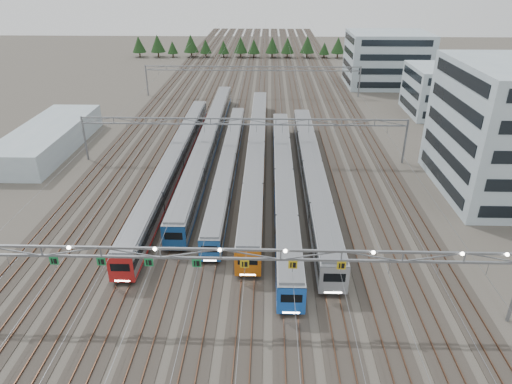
{
  "coord_description": "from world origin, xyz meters",
  "views": [
    {
      "loc": [
        4.31,
        -35.13,
        31.24
      ],
      "look_at": [
        2.73,
        20.61,
        3.5
      ],
      "focal_mm": 32.0,
      "sensor_mm": 36.0,
      "label": 1
    }
  ],
  "objects_px": {
    "depot_bldg_south": "(512,131)",
    "train_c": "(229,162)",
    "gantry_mid": "(243,127)",
    "west_shed": "(48,138)",
    "train_a": "(175,160)",
    "gantry_far": "(252,72)",
    "depot_bldg_mid": "(441,91)",
    "train_f": "(312,171)",
    "depot_bldg_north": "(387,59)",
    "train_d": "(256,150)",
    "train_b": "(209,140)",
    "train_e": "(284,179)",
    "gantry_near": "(220,257)"
  },
  "relations": [
    {
      "from": "gantry_far",
      "to": "train_a",
      "type": "bearing_deg",
      "value": -102.67
    },
    {
      "from": "train_a",
      "to": "train_d",
      "type": "xyz_separation_m",
      "value": [
        13.5,
        4.68,
        0.07
      ]
    },
    {
      "from": "train_a",
      "to": "train_c",
      "type": "relative_size",
      "value": 1.15
    },
    {
      "from": "train_d",
      "to": "west_shed",
      "type": "height_order",
      "value": "west_shed"
    },
    {
      "from": "train_a",
      "to": "depot_bldg_north",
      "type": "distance_m",
      "value": 80.98
    },
    {
      "from": "depot_bldg_south",
      "to": "gantry_near",
      "type": "bearing_deg",
      "value": -143.55
    },
    {
      "from": "gantry_far",
      "to": "depot_bldg_mid",
      "type": "height_order",
      "value": "depot_bldg_mid"
    },
    {
      "from": "train_d",
      "to": "train_e",
      "type": "bearing_deg",
      "value": -68.79
    },
    {
      "from": "gantry_far",
      "to": "depot_bldg_south",
      "type": "bearing_deg",
      "value": -54.33
    },
    {
      "from": "train_d",
      "to": "depot_bldg_mid",
      "type": "bearing_deg",
      "value": 36.49
    },
    {
      "from": "train_a",
      "to": "train_f",
      "type": "bearing_deg",
      "value": -10.81
    },
    {
      "from": "gantry_mid",
      "to": "depot_bldg_north",
      "type": "relative_size",
      "value": 2.56
    },
    {
      "from": "west_shed",
      "to": "depot_bldg_north",
      "type": "bearing_deg",
      "value": 36.04
    },
    {
      "from": "gantry_mid",
      "to": "depot_bldg_north",
      "type": "bearing_deg",
      "value": 57.37
    },
    {
      "from": "gantry_far",
      "to": "depot_bldg_mid",
      "type": "xyz_separation_m",
      "value": [
        43.96,
        -14.52,
        -0.98
      ]
    },
    {
      "from": "train_b",
      "to": "train_e",
      "type": "height_order",
      "value": "train_b"
    },
    {
      "from": "train_c",
      "to": "depot_bldg_north",
      "type": "xyz_separation_m",
      "value": [
        40.11,
        64.09,
        5.42
      ]
    },
    {
      "from": "gantry_near",
      "to": "west_shed",
      "type": "relative_size",
      "value": 1.88
    },
    {
      "from": "depot_bldg_north",
      "to": "west_shed",
      "type": "xyz_separation_m",
      "value": [
        -74.78,
        -54.41,
        -5.09
      ]
    },
    {
      "from": "train_c",
      "to": "train_e",
      "type": "xyz_separation_m",
      "value": [
        9.0,
        -6.99,
        0.2
      ]
    },
    {
      "from": "train_f",
      "to": "depot_bldg_north",
      "type": "bearing_deg",
      "value": 68.76
    },
    {
      "from": "train_a",
      "to": "west_shed",
      "type": "relative_size",
      "value": 2.06
    },
    {
      "from": "train_d",
      "to": "depot_bldg_north",
      "type": "bearing_deg",
      "value": 59.1
    },
    {
      "from": "train_b",
      "to": "train_f",
      "type": "height_order",
      "value": "train_f"
    },
    {
      "from": "west_shed",
      "to": "train_b",
      "type": "bearing_deg",
      "value": 0.01
    },
    {
      "from": "gantry_far",
      "to": "gantry_near",
      "type": "bearing_deg",
      "value": -90.03
    },
    {
      "from": "gantry_mid",
      "to": "train_e",
      "type": "bearing_deg",
      "value": -60.57
    },
    {
      "from": "train_b",
      "to": "train_c",
      "type": "xyz_separation_m",
      "value": [
        4.5,
        -9.68,
        -0.27
      ]
    },
    {
      "from": "depot_bldg_south",
      "to": "train_c",
      "type": "bearing_deg",
      "value": 172.39
    },
    {
      "from": "train_f",
      "to": "gantry_mid",
      "type": "xyz_separation_m",
      "value": [
        -11.25,
        9.35,
        4.13
      ]
    },
    {
      "from": "train_e",
      "to": "train_c",
      "type": "bearing_deg",
      "value": 142.15
    },
    {
      "from": "train_c",
      "to": "gantry_mid",
      "type": "relative_size",
      "value": 0.95
    },
    {
      "from": "train_b",
      "to": "depot_bldg_north",
      "type": "distance_m",
      "value": 70.54
    },
    {
      "from": "train_b",
      "to": "depot_bldg_north",
      "type": "height_order",
      "value": "depot_bldg_north"
    },
    {
      "from": "train_a",
      "to": "train_e",
      "type": "bearing_deg",
      "value": -21.0
    },
    {
      "from": "west_shed",
      "to": "train_a",
      "type": "bearing_deg",
      "value": -20.82
    },
    {
      "from": "depot_bldg_north",
      "to": "depot_bldg_mid",
      "type": "bearing_deg",
      "value": -77.97
    },
    {
      "from": "train_c",
      "to": "gantry_mid",
      "type": "distance_m",
      "value": 7.06
    },
    {
      "from": "gantry_mid",
      "to": "west_shed",
      "type": "distance_m",
      "value": 37.46
    },
    {
      "from": "train_b",
      "to": "train_c",
      "type": "height_order",
      "value": "train_b"
    },
    {
      "from": "train_c",
      "to": "train_f",
      "type": "xyz_separation_m",
      "value": [
        13.5,
        -4.38,
        0.35
      ]
    },
    {
      "from": "train_e",
      "to": "train_f",
      "type": "distance_m",
      "value": 5.21
    },
    {
      "from": "gantry_far",
      "to": "train_c",
      "type": "bearing_deg",
      "value": -92.58
    },
    {
      "from": "train_c",
      "to": "depot_bldg_north",
      "type": "relative_size",
      "value": 2.44
    },
    {
      "from": "train_b",
      "to": "train_f",
      "type": "xyz_separation_m",
      "value": [
        18.0,
        -14.06,
        0.08
      ]
    },
    {
      "from": "train_f",
      "to": "depot_bldg_mid",
      "type": "relative_size",
      "value": 3.49
    },
    {
      "from": "train_a",
      "to": "depot_bldg_mid",
      "type": "distance_m",
      "value": 65.74
    },
    {
      "from": "depot_bldg_north",
      "to": "gantry_near",
      "type": "bearing_deg",
      "value": -110.9
    },
    {
      "from": "depot_bldg_mid",
      "to": "west_shed",
      "type": "distance_m",
      "value": 84.95
    },
    {
      "from": "train_f",
      "to": "gantry_near",
      "type": "distance_m",
      "value": 33.13
    }
  ]
}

